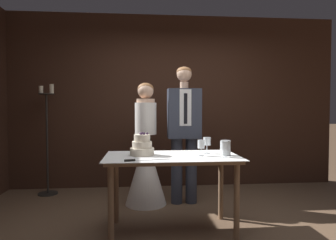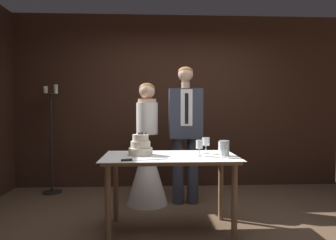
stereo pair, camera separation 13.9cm
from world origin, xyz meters
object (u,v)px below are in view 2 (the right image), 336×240
Objects in this scene: wine_glass_far at (206,142)px; bride at (147,160)px; cake_table at (170,165)px; cake_knife at (136,160)px; hurricane_candle at (224,149)px; tiered_cake at (141,146)px; wine_glass_near at (199,145)px; groom at (185,128)px; wine_glass_middle at (222,146)px; candle_stand at (52,144)px.

bride reaches higher than wine_glass_far.
cake_table is 3.13× the size of cake_knife.
bride is at bearing 130.85° from hurricane_candle.
tiered_cake is 0.60m from wine_glass_near.
groom is (-0.30, 0.93, 0.15)m from hurricane_candle.
tiered_cake is at bearing -175.52° from wine_glass_far.
bride is (-0.64, 0.79, -0.31)m from wine_glass_far.
wine_glass_middle is at bearing -13.63° from tiered_cake.
candle_stand is at bearing 138.84° from cake_table.
groom reaches higher than tiered_cake.
tiered_cake is at bearing 174.09° from hurricane_candle.
wine_glass_far is (0.69, 0.05, 0.03)m from tiered_cake.
cake_table is 0.58m from hurricane_candle.
hurricane_candle is (0.26, 0.01, -0.04)m from wine_glass_near.
wine_glass_near reaches higher than hurricane_candle.
groom is at bearing 56.49° from tiered_cake.
hurricane_candle is (0.55, -0.04, 0.17)m from cake_table.
groom is at bearing 74.16° from cake_table.
cake_knife is (-0.03, -0.33, -0.08)m from tiered_cake.
groom reaches higher than wine_glass_near.
groom is at bearing 107.74° from hurricane_candle.
bride is at bearing 126.12° from wine_glass_middle.
tiered_cake reaches higher than cake_table.
cake_knife is at bearing -95.12° from tiered_cake.
cake_knife reaches higher than cake_table.
candle_stand is (-2.07, 1.36, -0.17)m from wine_glass_far.
wine_glass_far is 0.80m from groom.
tiered_cake is 0.89m from bride.
hurricane_candle is (0.16, -0.14, -0.05)m from wine_glass_far.
tiered_cake is (-0.30, 0.05, 0.19)m from cake_table.
hurricane_candle reaches higher than cake_table.
hurricane_candle is (0.88, 0.24, 0.07)m from cake_knife.
hurricane_candle is at bearing 1.23° from cake_knife.
cake_table is at bearing -9.76° from tiered_cake.
bride is (-0.55, 0.93, -0.30)m from wine_glass_near.
tiered_cake is 1.59× the size of hurricane_candle.
cake_table is 0.56m from wine_glass_middle.
cake_knife is 1.33m from groom.
candle_stand is (-1.38, 1.42, -0.13)m from tiered_cake.
bride is at bearing 105.83° from cake_table.
candle_stand is at bearing 142.54° from wine_glass_near.
wine_glass_near is at bearing -8.40° from cake_table.
cake_table is 0.36m from tiered_cake.
bride is (0.05, 0.84, -0.28)m from tiered_cake.
hurricane_candle is 1.25m from bride.
cake_table is 8.75× the size of hurricane_candle.
wine_glass_near reaches higher than cake_table.
cake_table is at bearing -164.66° from wine_glass_far.
bride is (-0.75, 1.03, -0.30)m from wine_glass_middle.
tiered_cake is at bearing 170.24° from cake_table.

